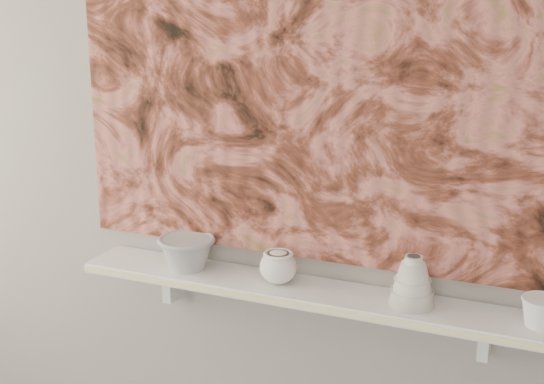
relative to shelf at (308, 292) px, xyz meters
The scene contains 11 objects.
wall_back 0.45m from the shelf, 90.00° to the left, with size 3.60×3.60×0.00m, color gray.
shelf is the anchor object (origin of this frame).
shelf_stripe 0.09m from the shelf, 90.00° to the right, with size 1.40×0.01×0.02m, color #EFE79F.
bracket_left 0.50m from the shelf, behind, with size 0.03×0.06×0.12m, color white.
bracket_right 0.50m from the shelf, ahead, with size 0.03×0.06×0.12m, color white.
painting 0.63m from the shelf, 90.00° to the left, with size 1.50×0.03×1.10m, color brown.
house_motif 0.55m from the shelf, ahead, with size 0.09×0.00×0.08m, color black.
bowl_grey 0.40m from the shelf, behind, with size 0.17×0.17×0.10m, color gray, non-canonical shape.
cup_cream 0.11m from the shelf, behind, with size 0.11×0.11×0.10m, color silver, non-canonical shape.
bell_vessel 0.31m from the shelf, ahead, with size 0.13×0.13×0.14m, color silver, non-canonical shape.
bowl_white 0.63m from the shelf, ahead, with size 0.11×0.11×0.08m, color silver, non-canonical shape.
Camera 1 is at (0.68, -0.37, 1.78)m, focal length 50.00 mm.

